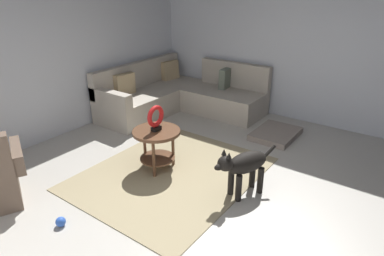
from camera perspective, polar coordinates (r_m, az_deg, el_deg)
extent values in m
cube|color=#B7B2A8|center=(3.91, 3.35, -12.33)|extent=(6.00, 6.00, 0.10)
cube|color=silver|center=(5.42, -24.08, 12.08)|extent=(6.00, 0.12, 2.70)
cube|color=silver|center=(5.95, 19.64, 13.60)|extent=(0.12, 6.00, 2.70)
cube|color=tan|center=(4.33, -3.43, -7.62)|extent=(2.30, 1.90, 0.01)
cube|color=#B2A899|center=(6.35, -6.49, 4.71)|extent=(2.20, 0.85, 0.42)
cube|color=#B2A899|center=(6.46, -9.04, 8.97)|extent=(2.20, 0.14, 0.46)
cube|color=#B2A899|center=(6.24, 5.46, 4.40)|extent=(0.85, 1.40, 0.42)
cube|color=#B2A899|center=(6.41, 7.26, 8.95)|extent=(0.14, 1.40, 0.46)
cube|color=#B2A899|center=(5.58, -13.65, 5.00)|extent=(0.16, 0.85, 0.22)
cube|color=tan|center=(6.92, -3.72, 9.66)|extent=(0.40, 0.22, 0.39)
cube|color=tan|center=(6.04, -11.30, 7.20)|extent=(0.39, 0.16, 0.38)
cube|color=slate|center=(6.34, 5.77, 8.31)|extent=(0.39, 0.16, 0.38)
cube|color=brown|center=(4.13, -27.39, -4.10)|extent=(0.34, 0.59, 0.22)
cylinder|color=brown|center=(4.22, -6.04, -0.64)|extent=(0.60, 0.60, 0.04)
cylinder|color=brown|center=(4.39, -5.84, -5.05)|extent=(0.45, 0.45, 0.02)
cylinder|color=brown|center=(4.47, -7.98, -3.13)|extent=(0.04, 0.04, 0.50)
cylinder|color=brown|center=(4.15, -6.47, -5.25)|extent=(0.04, 0.04, 0.50)
cylinder|color=brown|center=(4.40, -3.23, -3.38)|extent=(0.04, 0.04, 0.50)
cube|color=black|center=(4.21, -6.07, -0.08)|extent=(0.12, 0.08, 0.05)
torus|color=red|center=(4.14, -6.16, 1.99)|extent=(0.28, 0.06, 0.28)
cube|color=gray|center=(5.46, 13.97, -0.95)|extent=(0.80, 0.60, 0.09)
cylinder|color=black|center=(3.79, 7.88, -10.03)|extent=(0.07, 0.07, 0.32)
cylinder|color=black|center=(3.88, 6.59, -9.07)|extent=(0.07, 0.07, 0.32)
cylinder|color=black|center=(3.96, 11.47, -8.65)|extent=(0.07, 0.07, 0.32)
cylinder|color=black|center=(4.05, 10.16, -7.77)|extent=(0.07, 0.07, 0.32)
ellipsoid|color=black|center=(3.79, 9.29, -5.75)|extent=(0.56, 0.41, 0.24)
sphere|color=black|center=(3.59, 5.65, -5.99)|extent=(0.17, 0.17, 0.17)
ellipsoid|color=black|center=(3.56, 4.63, -6.59)|extent=(0.14, 0.11, 0.07)
cone|color=black|center=(3.51, 6.29, -4.62)|extent=(0.06, 0.06, 0.07)
cone|color=black|center=(3.58, 5.43, -4.04)|extent=(0.06, 0.06, 0.07)
cylinder|color=black|center=(3.96, 12.81, -4.05)|extent=(0.20, 0.11, 0.16)
sphere|color=blue|center=(3.71, -21.31, -14.54)|extent=(0.10, 0.10, 0.10)
cylinder|color=red|center=(4.61, 9.64, -5.56)|extent=(0.10, 0.19, 0.05)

